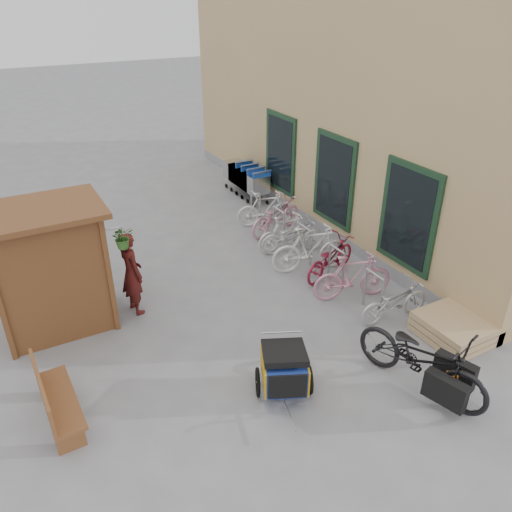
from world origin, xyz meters
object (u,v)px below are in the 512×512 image
bike_0 (394,301)px  bike_5 (286,233)px  shopping_carts (246,176)px  bike_4 (293,236)px  bike_6 (276,216)px  kiosk (42,254)px  bench (54,399)px  cargo_bike (423,359)px  pallet_stack (452,329)px  child_trailer (284,368)px  bike_7 (266,209)px  person_kiosk (132,273)px  bike_2 (330,258)px  bike_3 (311,249)px  bike_1 (353,277)px

bike_0 → bike_5: (-0.30, 3.48, 0.07)m
shopping_carts → bike_5: 3.73m
bike_4 → bike_6: (0.21, 1.17, 0.04)m
kiosk → bike_5: (5.46, 0.60, -1.09)m
kiosk → bike_0: bearing=-26.5°
bench → bike_5: bearing=26.0°
cargo_bike → bench: bearing=143.5°
bench → pallet_stack: bearing=-13.5°
kiosk → child_trailer: size_ratio=1.67×
bench → bike_4: bearing=24.2°
bike_0 → bike_5: size_ratio=0.98×
bench → bike_7: (6.15, 4.61, -0.00)m
bike_6 → child_trailer: bearing=133.3°
person_kiosk → bike_2: 4.29m
shopping_carts → pallet_stack: bearing=-90.0°
bike_3 → bike_4: (0.13, 0.95, -0.13)m
child_trailer → pallet_stack: bearing=19.6°
bike_0 → bike_2: bike_2 is taller
bike_0 → bike_3: bike_3 is taller
shopping_carts → bike_2: (-0.60, -5.16, -0.20)m
bike_2 → bike_5: 1.53m
bench → bike_7: 7.68m
bench → person_kiosk: person_kiosk is taller
child_trailer → bike_7: bearing=87.7°
bike_1 → bike_3: bike_3 is taller
bike_6 → bike_4: bearing=152.4°
shopping_carts → child_trailer: size_ratio=1.37×
pallet_stack → person_kiosk: person_kiosk is taller
kiosk → bike_3: (5.42, -0.53, -1.00)m
bike_5 → bike_7: bike_7 is taller
pallet_stack → bike_3: bike_3 is taller
cargo_bike → shopping_carts: bearing=65.0°
person_kiosk → bike_3: 3.97m
kiosk → shopping_carts: bearing=34.0°
shopping_carts → person_kiosk: 6.54m
bench → person_kiosk: size_ratio=0.87×
bike_2 → bike_5: bearing=-11.6°
bike_2 → bike_6: bike_6 is taller
bike_4 → kiosk: bearing=107.8°
bike_5 → bike_6: bike_5 is taller
shopping_carts → bike_2: size_ratio=1.23×
kiosk → bike_6: size_ratio=1.42×
shopping_carts → bike_4: shopping_carts is taller
person_kiosk → pallet_stack: bearing=-137.8°
kiosk → bike_0: kiosk is taller
kiosk → bike_1: 5.93m
person_kiosk → bike_3: (3.95, -0.34, -0.31)m
person_kiosk → bike_5: person_kiosk is taller
bike_6 → bike_1: bearing=158.7°
bike_0 → person_kiosk: bearing=62.0°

